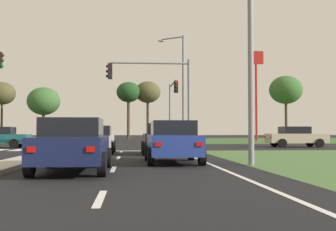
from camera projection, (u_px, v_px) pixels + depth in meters
ground_plane at (76, 147)px, 33.33m from camera, size 200.00×200.00×0.00m
grass_verge_far_right at (292, 140)px, 59.86m from camera, size 35.00×35.00×0.01m
median_island_near at (5, 166)px, 14.41m from camera, size 1.20×22.00×0.14m
median_island_far at (99, 140)px, 58.23m from camera, size 1.20×36.00×0.14m
lane_dash_near at (100, 198)px, 7.81m from camera, size 0.14×2.00×0.01m
lane_dash_second at (113, 169)px, 13.78m from camera, size 0.14×2.00×0.01m
lane_dash_third at (118, 158)px, 19.76m from camera, size 0.14×2.00×0.01m
lane_dash_fourth at (121, 152)px, 25.73m from camera, size 0.14×2.00×0.01m
edge_line_right at (210, 164)px, 15.98m from camera, size 0.14×24.00×0.01m
stop_bar_near at (127, 151)px, 26.68m from camera, size 6.40×0.50×0.01m
crosswalk_bar_fourth at (18, 150)px, 27.91m from camera, size 0.70×2.80×0.01m
crosswalk_bar_fifth at (37, 150)px, 28.00m from camera, size 0.70×2.80×0.01m
car_blue_near at (173, 141)px, 16.65m from camera, size 1.98×4.42×1.56m
car_beige_second at (296, 137)px, 33.15m from camera, size 4.36×1.99×1.52m
car_black_third at (162, 139)px, 22.78m from camera, size 2.05×4.18×1.57m
car_grey_fourth at (62, 135)px, 42.20m from camera, size 1.95×4.41×1.52m
car_white_sixth at (96, 139)px, 24.16m from camera, size 2.01×4.35×1.47m
car_red_seventh at (85, 134)px, 63.60m from camera, size 2.04×4.17×1.56m
car_navy_eighth at (73, 145)px, 12.94m from camera, size 2.05×4.63×1.54m
traffic_signal_near_right at (158, 87)px, 27.37m from camera, size 5.17×0.32×5.59m
traffic_signal_far_right at (172, 100)px, 38.55m from camera, size 0.32×5.70×5.45m
street_lamp_near at (257, 22)px, 15.60m from camera, size 2.34×1.31×8.80m
street_lamp_second at (181, 84)px, 35.67m from camera, size 2.05×1.51×8.80m
pedestrian_at_median at (92, 130)px, 44.41m from camera, size 0.34×0.34×1.91m
fastfood_pole_sign at (256, 75)px, 55.68m from camera, size 1.80×0.40×11.12m
treeline_second at (2, 94)px, 64.94m from camera, size 3.86×3.86×8.30m
treeline_third at (44, 101)px, 64.54m from camera, size 4.71×4.71×7.50m
treeline_fourth at (128, 93)px, 67.00m from camera, size 3.58×3.58×8.54m
treeline_fifth at (148, 93)px, 68.09m from camera, size 3.86×3.86×8.74m
treeline_sixth at (286, 90)px, 66.14m from camera, size 4.88×4.88×9.35m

